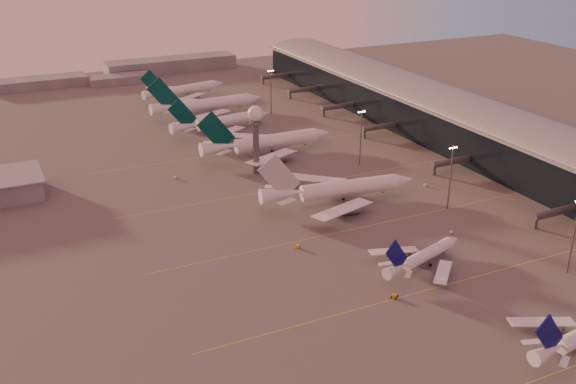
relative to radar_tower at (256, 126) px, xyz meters
name	(u,v)px	position (x,y,z in m)	size (l,w,h in m)	color
ground	(412,317)	(-5.00, -120.00, -20.95)	(700.00, 700.00, 0.00)	#595656
taxiway_markings	(390,220)	(25.00, -64.00, -20.94)	(180.00, 185.25, 0.02)	gold
terminal	(466,125)	(102.88, -9.91, -10.43)	(57.00, 362.00, 23.04)	black
radar_tower	(256,126)	(0.00, 0.00, 0.00)	(6.40, 6.40, 31.10)	#515358
mast_a	(574,232)	(53.00, -120.00, -7.21)	(3.60, 0.56, 25.00)	#515358
mast_b	(451,174)	(50.00, -65.00, -7.21)	(3.60, 0.56, 25.00)	#515358
mast_c	(361,135)	(45.00, -10.00, -7.21)	(3.60, 0.56, 25.00)	#515358
mast_d	(271,90)	(43.00, 80.00, -7.21)	(3.60, 0.56, 25.00)	#515358
distant_horizon	(134,70)	(-2.38, 205.14, -17.06)	(165.00, 37.50, 9.00)	slate
narrowbody_mid	(423,258)	(14.91, -97.65, -18.00)	(36.18, 28.42, 14.57)	white
widebody_white	(339,192)	(16.61, -41.72, -17.09)	(63.07, 50.24, 22.24)	white
greentail_a	(268,145)	(14.59, 20.95, -16.78)	(64.96, 52.50, 23.61)	white
greentail_b	(222,124)	(7.89, 63.04, -17.35)	(56.00, 44.95, 20.40)	white
greentail_c	(208,107)	(11.70, 95.04, -16.79)	(64.84, 52.34, 23.54)	white
greentail_d	(185,92)	(11.46, 135.47, -17.41)	(54.40, 43.48, 20.02)	white
gsv_tug_mid	(394,296)	(-3.70, -109.54, -20.39)	(4.09, 4.44, 1.09)	gold
gsv_truck_b	(453,231)	(38.30, -82.79, -19.90)	(5.20, 2.17, 2.05)	silver
gsv_truck_c	(299,244)	(-14.51, -69.30, -19.67)	(6.52, 4.77, 2.50)	gold
gsv_catering_b	(426,182)	(56.16, -43.09, -19.07)	(4.86, 2.82, 3.75)	silver
gsv_tug_far	(328,189)	(18.25, -29.56, -20.37)	(3.36, 4.45, 1.13)	silver
gsv_truck_d	(175,176)	(-33.01, 9.38, -19.84)	(3.49, 5.69, 2.17)	silver
gsv_tug_hangar	(296,137)	(36.86, 36.97, -20.41)	(3.89, 2.62, 1.04)	gold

